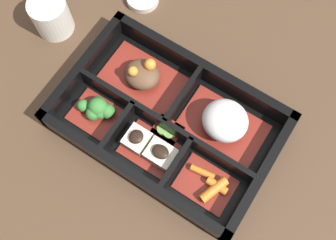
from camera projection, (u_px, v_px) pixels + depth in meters
The scene contains 10 objects.
ground_plane at pixel (168, 125), 0.63m from camera, with size 3.00×3.00×0.00m, color #4C3523.
bento_base at pixel (168, 124), 0.63m from camera, with size 0.34×0.22×0.01m.
bento_rim at pixel (167, 122), 0.61m from camera, with size 0.34×0.22×0.05m.
bowl_stew at pixel (142, 76), 0.63m from camera, with size 0.13×0.08×0.05m.
bowl_rice at pixel (225, 122), 0.60m from camera, with size 0.13×0.08×0.06m.
bowl_greens at pixel (97, 110), 0.61m from camera, with size 0.08×0.06×0.04m.
bowl_tofu at pixel (149, 147), 0.60m from camera, with size 0.09×0.06×0.03m.
bowl_carrots at pixel (208, 185), 0.58m from camera, with size 0.08×0.06×0.02m.
bowl_pickles at pixel (168, 130), 0.61m from camera, with size 0.04×0.04×0.01m.
tea_cup at pixel (51, 15), 0.66m from camera, with size 0.06×0.06×0.07m.
Camera 1 is at (0.11, -0.17, 0.60)m, focal length 42.00 mm.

